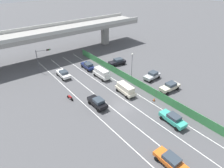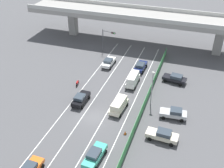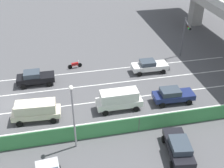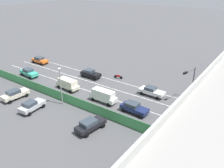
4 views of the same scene
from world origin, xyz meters
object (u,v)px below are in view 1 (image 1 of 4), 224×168
traffic_cone (154,99)px  car_hatchback_white (63,74)px  car_taxi_teal (173,119)px  car_van_white (101,73)px  car_sedan_navy (88,65)px  parked_sedan_cream (170,86)px  motorcycle (70,98)px  street_lamp (132,64)px  car_sedan_black (98,102)px  parked_wagon_silver (152,75)px  car_taxi_orange (171,160)px  car_van_cream (125,89)px  parked_sedan_dark (117,61)px  traffic_light (42,56)px

traffic_cone → car_hatchback_white: bearing=116.1°
car_taxi_teal → car_van_white: bearing=90.7°
car_hatchback_white → traffic_cone: 21.73m
car_sedan_navy → parked_sedan_cream: parked_sedan_cream is taller
motorcycle → parked_sedan_cream: parked_sedan_cream is taller
car_taxi_teal → street_lamp: 15.88m
car_sedan_black → street_lamp: 12.51m
car_van_white → car_sedan_navy: bearing=89.7°
car_hatchback_white → parked_wagon_silver: 20.56m
car_taxi_orange → street_lamp: bearing=60.5°
car_van_cream → car_sedan_black: 6.89m
car_van_cream → parked_sedan_dark: (7.59, 12.05, -0.25)m
traffic_light → street_lamp: bearing=-49.7°
parked_sedan_cream → traffic_cone: bearing=-173.1°
car_van_cream → car_sedan_black: (-6.88, -0.20, -0.23)m
car_sedan_black → traffic_cone: car_sedan_black is taller
parked_sedan_dark → street_lamp: street_lamp is taller
car_van_white → street_lamp: bearing=-47.7°
car_van_white → car_sedan_black: size_ratio=1.08×
car_sedan_black → car_hatchback_white: bearing=89.8°
car_sedan_navy → parked_sedan_dark: 7.93m
car_van_white → car_hatchback_white: size_ratio=1.04×
car_van_white → parked_sedan_dark: car_van_white is taller
car_van_cream → parked_wagon_silver: (8.97, 1.04, -0.25)m
traffic_light → street_lamp: 21.57m
car_taxi_teal → parked_sedan_dark: (7.31, 23.53, -0.01)m
car_sedan_navy → car_hatchback_white: 6.92m
car_sedan_navy → car_van_white: bearing=-90.3°
street_lamp → traffic_cone: 9.70m
street_lamp → traffic_cone: bearing=-102.7°
street_lamp → car_van_white: bearing=132.3°
car_sedan_black → traffic_cone: (9.60, -5.11, -0.62)m
car_van_cream → traffic_light: 22.14m
parked_wagon_silver → car_van_cream: bearing=-173.4°
motorcycle → street_lamp: (14.59, -1.43, 3.53)m
car_sedan_black → motorcycle: size_ratio=2.30×
car_hatchback_white → parked_sedan_cream: 24.08m
car_taxi_teal → traffic_cone: 6.67m
car_hatchback_white → motorcycle: bearing=-108.3°
car_sedan_navy → car_sedan_black: size_ratio=1.02×
traffic_light → traffic_cone: traffic_light is taller
motorcycle → car_van_white: bearing=20.2°
car_hatchback_white → motorcycle: size_ratio=2.40×
motorcycle → traffic_light: 15.45m
car_taxi_orange → parked_wagon_silver: parked_wagon_silver is taller
parked_sedan_cream → traffic_cone: parked_sedan_cream is taller
car_sedan_black → parked_wagon_silver: bearing=4.5°
car_sedan_navy → parked_sedan_dark: bearing=-18.7°
car_taxi_teal → traffic_cone: bearing=68.5°
parked_sedan_dark → traffic_cone: parked_sedan_dark is taller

